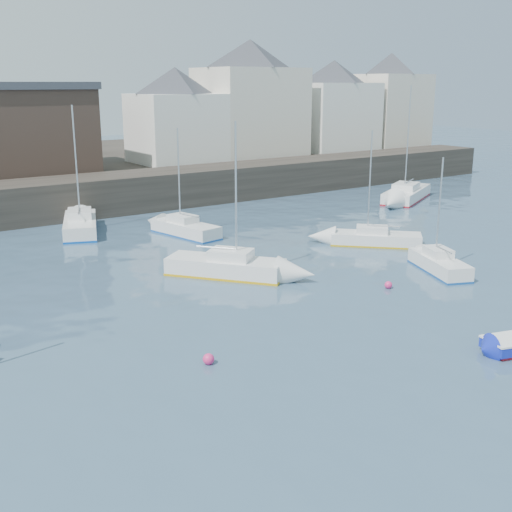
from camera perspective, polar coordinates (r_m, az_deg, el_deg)
water at (r=25.91m, az=15.46°, el=-8.96°), size 220.00×220.00×0.00m
quay_wall at (r=53.91m, az=-14.10°, el=5.27°), size 90.00×5.00×3.00m
land_strip at (r=70.90m, az=-19.34°, el=7.08°), size 90.00×32.00×2.80m
bldg_east_a at (r=68.69m, az=-0.51°, el=13.89°), size 13.36×13.36×11.80m
bldg_east_b at (r=75.07m, az=6.87°, el=13.18°), size 11.88×11.88×9.95m
bldg_east_c at (r=81.27m, az=11.78°, el=13.48°), size 11.14×11.14×10.95m
bldg_east_d at (r=63.69m, az=-7.13°, el=12.38°), size 11.14×11.14×8.95m
sailboat_b at (r=35.41m, az=-2.68°, el=-0.91°), size 5.69×6.44×8.42m
sailboat_c at (r=37.55m, az=15.97°, el=-0.65°), size 3.29×5.08×6.40m
sailboat_d at (r=42.88m, az=10.58°, el=1.57°), size 5.47×5.42×7.44m
sailboat_f at (r=45.02m, az=-6.31°, el=2.47°), size 2.90×5.92×7.38m
sailboat_g at (r=60.10m, az=13.23°, el=5.42°), size 8.26×6.02×10.13m
sailboat_h at (r=47.42m, az=-15.36°, el=2.74°), size 4.47×7.22×8.86m
buoy_near at (r=24.79m, az=-4.23°, el=-9.55°), size 0.44×0.44×0.44m
buoy_mid at (r=34.09m, az=11.67°, el=-2.82°), size 0.40×0.40×0.40m
buoy_far at (r=39.89m, az=-1.56°, el=0.13°), size 0.42×0.42×0.42m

